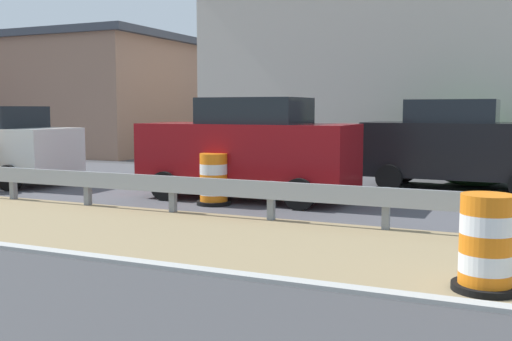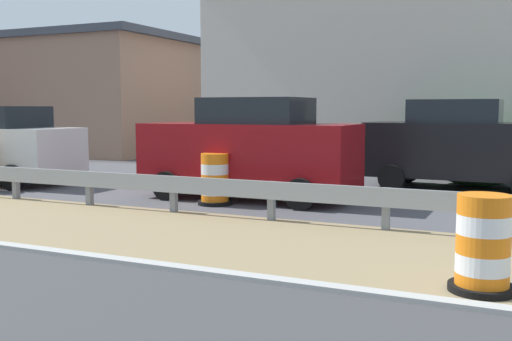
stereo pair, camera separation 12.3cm
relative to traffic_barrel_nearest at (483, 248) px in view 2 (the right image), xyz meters
name	(u,v)px [view 2 (the right image)]	position (x,y,z in m)	size (l,w,h in m)	color
traffic_barrel_nearest	(483,248)	(0.00, 0.00, 0.00)	(0.72, 0.72, 1.07)	orange
traffic_barrel_close	(215,182)	(4.07, 5.55, 0.00)	(0.72, 0.72, 1.07)	orange
car_distant_a	(461,145)	(8.65, 1.18, 0.62)	(2.17, 4.56, 2.22)	black
car_distant_b	(250,149)	(5.05, 5.21, 0.63)	(2.02, 4.72, 2.23)	maroon
roadside_shop_near	(390,76)	(15.08, 4.38, 2.68)	(8.56, 11.37, 6.30)	beige
roadside_shop_far	(52,96)	(15.90, 21.06, 2.13)	(8.57, 15.08, 5.21)	#93705B
utility_pole_near	(313,15)	(11.31, 6.00, 4.41)	(0.24, 1.80, 9.48)	brown
bush_roadside	(478,155)	(9.56, 0.86, 0.33)	(2.65, 2.65, 1.63)	#286028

